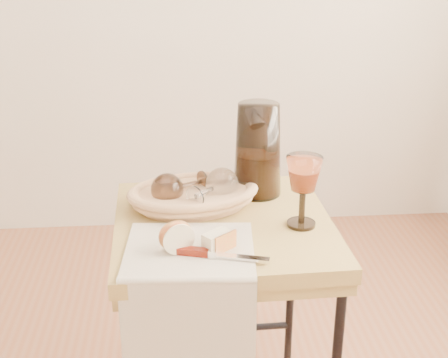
{
  "coord_description": "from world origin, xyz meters",
  "views": [
    {
      "loc": [
        0.42,
        -0.94,
        1.37
      ],
      "look_at": [
        0.53,
        0.41,
        0.8
      ],
      "focal_mm": 49.18,
      "sensor_mm": 36.0,
      "label": 1
    }
  ],
  "objects_px": {
    "bread_basket": "(193,198)",
    "goblet_lying_b": "(211,189)",
    "side_table": "(223,334)",
    "pitcher": "(258,149)",
    "wine_goblet": "(303,192)",
    "tea_towel": "(190,250)",
    "apple_half": "(175,235)",
    "table_knife": "(216,254)",
    "goblet_lying_a": "(183,186)"
  },
  "relations": [
    {
      "from": "bread_basket",
      "to": "goblet_lying_b",
      "type": "distance_m",
      "value": 0.06
    },
    {
      "from": "side_table",
      "to": "pitcher",
      "type": "distance_m",
      "value": 0.51
    },
    {
      "from": "wine_goblet",
      "to": "bread_basket",
      "type": "bearing_deg",
      "value": 153.51
    },
    {
      "from": "tea_towel",
      "to": "goblet_lying_b",
      "type": "relative_size",
      "value": 2.03
    },
    {
      "from": "side_table",
      "to": "tea_towel",
      "type": "relative_size",
      "value": 2.37
    },
    {
      "from": "bread_basket",
      "to": "pitcher",
      "type": "xyz_separation_m",
      "value": [
        0.18,
        0.08,
        0.1
      ]
    },
    {
      "from": "side_table",
      "to": "bread_basket",
      "type": "relative_size",
      "value": 2.26
    },
    {
      "from": "bread_basket",
      "to": "wine_goblet",
      "type": "height_order",
      "value": "wine_goblet"
    },
    {
      "from": "bread_basket",
      "to": "apple_half",
      "type": "xyz_separation_m",
      "value": [
        -0.05,
        -0.24,
        0.02
      ]
    },
    {
      "from": "pitcher",
      "to": "table_knife",
      "type": "height_order",
      "value": "pitcher"
    },
    {
      "from": "side_table",
      "to": "goblet_lying_a",
      "type": "distance_m",
      "value": 0.42
    },
    {
      "from": "side_table",
      "to": "wine_goblet",
      "type": "xyz_separation_m",
      "value": [
        0.19,
        -0.04,
        0.43
      ]
    },
    {
      "from": "apple_half",
      "to": "table_knife",
      "type": "relative_size",
      "value": 0.37
    },
    {
      "from": "goblet_lying_b",
      "to": "wine_goblet",
      "type": "bearing_deg",
      "value": -73.28
    },
    {
      "from": "goblet_lying_a",
      "to": "table_knife",
      "type": "bearing_deg",
      "value": 75.55
    },
    {
      "from": "goblet_lying_a",
      "to": "table_knife",
      "type": "height_order",
      "value": "goblet_lying_a"
    },
    {
      "from": "tea_towel",
      "to": "side_table",
      "type": "bearing_deg",
      "value": 63.35
    },
    {
      "from": "goblet_lying_b",
      "to": "pitcher",
      "type": "xyz_separation_m",
      "value": [
        0.13,
        0.1,
        0.07
      ]
    },
    {
      "from": "side_table",
      "to": "apple_half",
      "type": "bearing_deg",
      "value": -128.24
    },
    {
      "from": "bread_basket",
      "to": "wine_goblet",
      "type": "distance_m",
      "value": 0.3
    },
    {
      "from": "pitcher",
      "to": "bread_basket",
      "type": "bearing_deg",
      "value": -173.33
    },
    {
      "from": "tea_towel",
      "to": "goblet_lying_b",
      "type": "xyz_separation_m",
      "value": [
        0.06,
        0.22,
        0.05
      ]
    },
    {
      "from": "apple_half",
      "to": "pitcher",
      "type": "bearing_deg",
      "value": 34.05
    },
    {
      "from": "pitcher",
      "to": "tea_towel",
      "type": "bearing_deg",
      "value": -138.94
    },
    {
      "from": "apple_half",
      "to": "wine_goblet",
      "type": "bearing_deg",
      "value": -1.02
    },
    {
      "from": "bread_basket",
      "to": "goblet_lying_a",
      "type": "xyz_separation_m",
      "value": [
        -0.03,
        0.01,
        0.03
      ]
    },
    {
      "from": "side_table",
      "to": "goblet_lying_b",
      "type": "height_order",
      "value": "goblet_lying_b"
    },
    {
      "from": "tea_towel",
      "to": "apple_half",
      "type": "relative_size",
      "value": 3.66
    },
    {
      "from": "bread_basket",
      "to": "pitcher",
      "type": "relative_size",
      "value": 1.04
    },
    {
      "from": "goblet_lying_a",
      "to": "apple_half",
      "type": "bearing_deg",
      "value": 57.8
    },
    {
      "from": "goblet_lying_b",
      "to": "apple_half",
      "type": "distance_m",
      "value": 0.24
    },
    {
      "from": "wine_goblet",
      "to": "pitcher",
      "type": "bearing_deg",
      "value": 111.57
    },
    {
      "from": "bread_basket",
      "to": "apple_half",
      "type": "height_order",
      "value": "apple_half"
    },
    {
      "from": "table_knife",
      "to": "tea_towel",
      "type": "bearing_deg",
      "value": 159.72
    },
    {
      "from": "wine_goblet",
      "to": "apple_half",
      "type": "bearing_deg",
      "value": -160.56
    },
    {
      "from": "table_knife",
      "to": "goblet_lying_a",
      "type": "bearing_deg",
      "value": 118.62
    },
    {
      "from": "bread_basket",
      "to": "wine_goblet",
      "type": "xyz_separation_m",
      "value": [
        0.26,
        -0.13,
        0.06
      ]
    },
    {
      "from": "tea_towel",
      "to": "pitcher",
      "type": "height_order",
      "value": "pitcher"
    },
    {
      "from": "tea_towel",
      "to": "goblet_lying_b",
      "type": "distance_m",
      "value": 0.23
    },
    {
      "from": "goblet_lying_a",
      "to": "pitcher",
      "type": "xyz_separation_m",
      "value": [
        0.2,
        0.06,
        0.07
      ]
    },
    {
      "from": "goblet_lying_a",
      "to": "wine_goblet",
      "type": "xyz_separation_m",
      "value": [
        0.29,
        -0.14,
        0.04
      ]
    },
    {
      "from": "pitcher",
      "to": "wine_goblet",
      "type": "height_order",
      "value": "pitcher"
    },
    {
      "from": "tea_towel",
      "to": "table_knife",
      "type": "height_order",
      "value": "table_knife"
    },
    {
      "from": "bread_basket",
      "to": "table_knife",
      "type": "distance_m",
      "value": 0.28
    },
    {
      "from": "tea_towel",
      "to": "wine_goblet",
      "type": "height_order",
      "value": "wine_goblet"
    },
    {
      "from": "side_table",
      "to": "pitcher",
      "type": "xyz_separation_m",
      "value": [
        0.11,
        0.16,
        0.47
      ]
    },
    {
      "from": "goblet_lying_a",
      "to": "pitcher",
      "type": "bearing_deg",
      "value": 170.36
    },
    {
      "from": "tea_towel",
      "to": "pitcher",
      "type": "distance_m",
      "value": 0.39
    },
    {
      "from": "goblet_lying_b",
      "to": "wine_goblet",
      "type": "relative_size",
      "value": 0.79
    },
    {
      "from": "tea_towel",
      "to": "goblet_lying_b",
      "type": "height_order",
      "value": "goblet_lying_b"
    }
  ]
}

